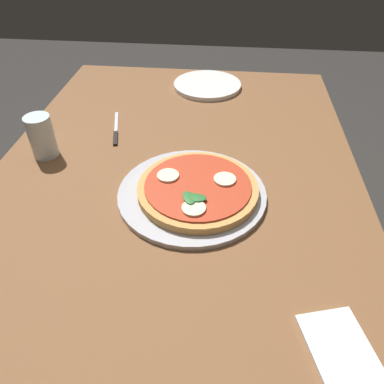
{
  "coord_description": "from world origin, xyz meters",
  "views": [
    {
      "loc": [
        0.71,
        0.11,
        1.24
      ],
      "look_at": [
        0.09,
        0.05,
        0.72
      ],
      "focal_mm": 35.02,
      "sensor_mm": 36.0,
      "label": 1
    }
  ],
  "objects_px": {
    "knife": "(116,132)",
    "glass_cup": "(42,137)",
    "plate_white": "(207,85)",
    "napkin": "(341,351)",
    "pizza": "(198,189)",
    "serving_tray": "(192,193)",
    "dining_table": "(177,202)"
  },
  "relations": [
    {
      "from": "knife",
      "to": "glass_cup",
      "type": "xyz_separation_m",
      "value": [
        0.12,
        -0.14,
        0.05
      ]
    },
    {
      "from": "plate_white",
      "to": "glass_cup",
      "type": "xyz_separation_m",
      "value": [
        0.44,
        -0.37,
        0.05
      ]
    },
    {
      "from": "plate_white",
      "to": "napkin",
      "type": "height_order",
      "value": "plate_white"
    },
    {
      "from": "pizza",
      "to": "serving_tray",
      "type": "bearing_deg",
      "value": -102.28
    },
    {
      "from": "knife",
      "to": "glass_cup",
      "type": "bearing_deg",
      "value": -49.8
    },
    {
      "from": "serving_tray",
      "to": "glass_cup",
      "type": "xyz_separation_m",
      "value": [
        -0.12,
        -0.38,
        0.05
      ]
    },
    {
      "from": "plate_white",
      "to": "glass_cup",
      "type": "distance_m",
      "value": 0.58
    },
    {
      "from": "dining_table",
      "to": "pizza",
      "type": "relative_size",
      "value": 4.75
    },
    {
      "from": "serving_tray",
      "to": "plate_white",
      "type": "height_order",
      "value": "plate_white"
    },
    {
      "from": "pizza",
      "to": "plate_white",
      "type": "relative_size",
      "value": 1.16
    },
    {
      "from": "pizza",
      "to": "napkin",
      "type": "distance_m",
      "value": 0.41
    },
    {
      "from": "knife",
      "to": "napkin",
      "type": "bearing_deg",
      "value": 40.41
    },
    {
      "from": "dining_table",
      "to": "napkin",
      "type": "height_order",
      "value": "napkin"
    },
    {
      "from": "pizza",
      "to": "napkin",
      "type": "height_order",
      "value": "pizza"
    },
    {
      "from": "serving_tray",
      "to": "knife",
      "type": "bearing_deg",
      "value": -135.89
    },
    {
      "from": "plate_white",
      "to": "napkin",
      "type": "relative_size",
      "value": 1.71
    },
    {
      "from": "dining_table",
      "to": "plate_white",
      "type": "height_order",
      "value": "plate_white"
    },
    {
      "from": "serving_tray",
      "to": "knife",
      "type": "distance_m",
      "value": 0.34
    },
    {
      "from": "dining_table",
      "to": "serving_tray",
      "type": "distance_m",
      "value": 0.15
    },
    {
      "from": "pizza",
      "to": "napkin",
      "type": "xyz_separation_m",
      "value": [
        0.33,
        0.24,
        -0.02
      ]
    },
    {
      "from": "glass_cup",
      "to": "knife",
      "type": "bearing_deg",
      "value": 130.2
    },
    {
      "from": "napkin",
      "to": "knife",
      "type": "bearing_deg",
      "value": -139.59
    },
    {
      "from": "serving_tray",
      "to": "plate_white",
      "type": "relative_size",
      "value": 1.44
    },
    {
      "from": "serving_tray",
      "to": "plate_white",
      "type": "bearing_deg",
      "value": -179.24
    },
    {
      "from": "dining_table",
      "to": "serving_tray",
      "type": "xyz_separation_m",
      "value": [
        0.09,
        0.05,
        0.11
      ]
    },
    {
      "from": "knife",
      "to": "pizza",
      "type": "bearing_deg",
      "value": 45.29
    },
    {
      "from": "napkin",
      "to": "glass_cup",
      "type": "distance_m",
      "value": 0.77
    },
    {
      "from": "serving_tray",
      "to": "napkin",
      "type": "xyz_separation_m",
      "value": [
        0.33,
        0.25,
        -0.0
      ]
    },
    {
      "from": "knife",
      "to": "dining_table",
      "type": "bearing_deg",
      "value": 51.01
    },
    {
      "from": "knife",
      "to": "serving_tray",
      "type": "bearing_deg",
      "value": 44.11
    },
    {
      "from": "pizza",
      "to": "plate_white",
      "type": "height_order",
      "value": "pizza"
    },
    {
      "from": "knife",
      "to": "glass_cup",
      "type": "relative_size",
      "value": 1.69
    }
  ]
}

